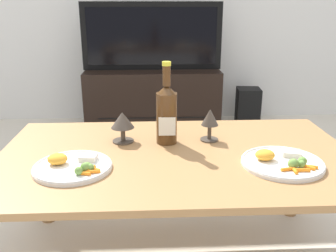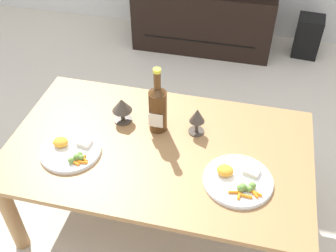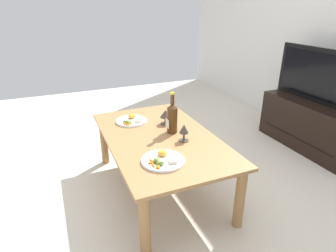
# 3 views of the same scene
# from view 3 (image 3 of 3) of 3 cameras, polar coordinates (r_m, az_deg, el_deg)

# --- Properties ---
(ground_plane) EXTENTS (6.40, 6.40, 0.00)m
(ground_plane) POSITION_cam_3_polar(r_m,az_deg,el_deg) (2.46, -1.51, -12.37)
(ground_plane) COLOR beige
(dining_table) EXTENTS (1.36, 0.81, 0.49)m
(dining_table) POSITION_cam_3_polar(r_m,az_deg,el_deg) (2.24, -1.63, -3.75)
(dining_table) COLOR #9E7042
(dining_table) RESTS_ON ground_plane
(tv_stand) EXTENTS (1.11, 0.47, 0.50)m
(tv_stand) POSITION_cam_3_polar(r_m,az_deg,el_deg) (3.38, 27.23, 0.11)
(tv_stand) COLOR black
(tv_stand) RESTS_ON ground_plane
(tv_screen) EXTENTS (1.13, 0.05, 0.54)m
(tv_screen) POSITION_cam_3_polar(r_m,az_deg,el_deg) (3.23, 28.91, 8.61)
(tv_screen) COLOR black
(tv_screen) RESTS_ON tv_stand
(wine_bottle) EXTENTS (0.08, 0.09, 0.33)m
(wine_bottle) POSITION_cam_3_polar(r_m,az_deg,el_deg) (2.23, 0.85, 1.82)
(wine_bottle) COLOR #4C2D14
(wine_bottle) RESTS_ON dining_table
(goblet_left) EXTENTS (0.10, 0.10, 0.13)m
(goblet_left) POSITION_cam_3_polar(r_m,az_deg,el_deg) (2.40, -0.49, 2.33)
(goblet_left) COLOR #473D33
(goblet_left) RESTS_ON dining_table
(goblet_right) EXTENTS (0.07, 0.07, 0.13)m
(goblet_right) POSITION_cam_3_polar(r_m,az_deg,el_deg) (2.10, 3.23, -0.82)
(goblet_right) COLOR #473D33
(goblet_right) RESTS_ON dining_table
(dinner_plate_left) EXTENTS (0.27, 0.27, 0.05)m
(dinner_plate_left) POSITION_cam_3_polar(r_m,az_deg,el_deg) (2.49, -7.38, 1.10)
(dinner_plate_left) COLOR white
(dinner_plate_left) RESTS_ON dining_table
(dinner_plate_right) EXTENTS (0.29, 0.29, 0.05)m
(dinner_plate_right) POSITION_cam_3_polar(r_m,az_deg,el_deg) (1.86, -1.10, -6.83)
(dinner_plate_right) COLOR white
(dinner_plate_right) RESTS_ON dining_table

